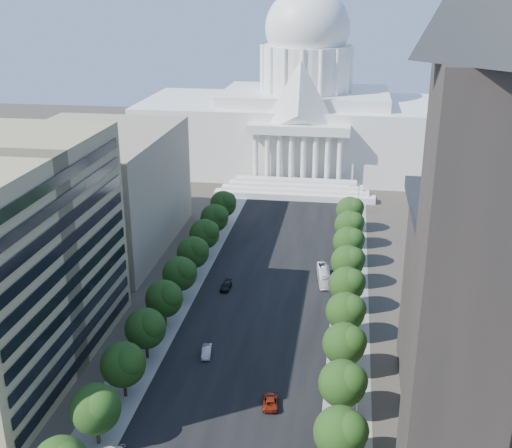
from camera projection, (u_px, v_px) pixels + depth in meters
The scene contains 32 objects.
road_asphalt at pixel (272, 271), 155.62m from camera, with size 30.00×260.00×0.01m, color black.
sidewalk_left at pixel (196, 266), 158.29m from camera, with size 8.00×260.00×0.02m, color gray.
sidewalk_right at pixel (351, 275), 152.96m from camera, with size 8.00×260.00×0.02m, color gray.
capitol at pixel (305, 115), 236.55m from camera, with size 120.00×56.00×73.00m.
office_block_left_far at pixel (94, 191), 166.38m from camera, with size 38.00×52.00×30.00m, color gray.
tree_l_b at pixel (97, 408), 94.52m from camera, with size 7.79×7.60×9.97m.
tree_l_c at pixel (125, 364), 105.64m from camera, with size 7.79×7.60×9.97m.
tree_l_d at pixel (147, 328), 116.76m from camera, with size 7.79×7.60×9.97m.
tree_l_e at pixel (165, 298), 127.87m from camera, with size 7.79×7.60×9.97m.
tree_l_f at pixel (181, 273), 138.99m from camera, with size 7.79×7.60×9.97m.
tree_l_g at pixel (194, 252), 150.11m from camera, with size 7.79×7.60×9.97m.
tree_l_h at pixel (206, 233), 161.23m from camera, with size 7.79×7.60×9.97m.
tree_l_i at pixel (215, 217), 172.34m from camera, with size 7.79×7.60×9.97m.
tree_l_j at pixel (224, 203), 183.46m from camera, with size 7.79×7.60×9.97m.
tree_r_b at pixel (343, 432), 89.47m from camera, with size 7.79×7.60×9.97m.
tree_r_c at pixel (344, 383), 100.59m from camera, with size 7.79×7.60×9.97m.
tree_r_d at pixel (346, 343), 111.71m from camera, with size 7.79×7.60×9.97m.
tree_r_e at pixel (347, 311), 122.83m from camera, with size 7.79×7.60×9.97m.
tree_r_f at pixel (348, 284), 133.94m from camera, with size 7.79×7.60×9.97m.
tree_r_g at pixel (349, 261), 145.06m from camera, with size 7.79×7.60×9.97m.
tree_r_h at pixel (350, 241), 156.18m from camera, with size 7.79×7.60×9.97m.
tree_r_i at pixel (350, 224), 167.30m from camera, with size 7.79×7.60×9.97m.
tree_r_j at pixel (351, 209), 178.41m from camera, with size 7.79×7.60×9.97m.
streetlight_b at pixel (354, 390), 99.85m from camera, with size 2.61×0.44×9.00m.
streetlight_c at pixel (355, 314), 123.01m from camera, with size 2.61×0.44×9.00m.
streetlight_d at pixel (356, 262), 146.17m from camera, with size 2.61×0.44×9.00m.
streetlight_e at pixel (356, 224), 169.33m from camera, with size 2.61×0.44×9.00m.
streetlight_f at pixel (357, 195), 192.49m from camera, with size 2.61×0.44×9.00m.
car_silver at pixel (207, 352), 119.68m from camera, with size 1.69×4.86×1.60m, color #96999D.
car_red at pixel (270, 401), 105.42m from camera, with size 2.50×5.41×1.50m, color maroon.
car_dark_b at pixel (226, 286), 145.86m from camera, with size 2.05×5.05×1.47m, color black.
city_bus at pixel (324, 275), 149.35m from camera, with size 2.57×11.00×3.06m, color white.
Camera 1 is at (17.39, -50.85, 64.97)m, focal length 45.00 mm.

